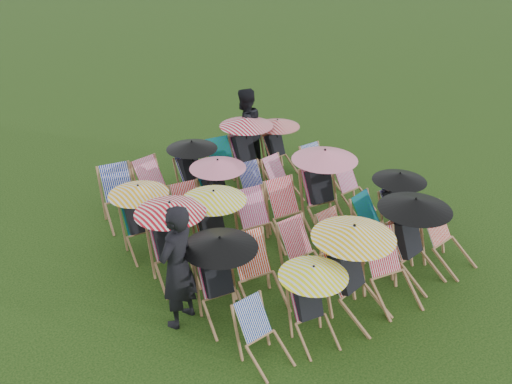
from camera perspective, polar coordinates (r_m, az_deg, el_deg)
ground at (r=10.40m, az=2.07°, el=-5.02°), size 100.00×100.00×0.00m
deckchair_0 at (r=7.82m, az=0.75°, el=-14.18°), size 0.58×0.79×0.82m
deckchair_1 at (r=8.07m, az=5.70°, el=-10.97°), size 0.97×1.03×1.15m
deckchair_2 at (r=8.49m, az=9.89°, el=-7.70°), size 1.23×1.33×1.45m
deckchair_3 at (r=9.01m, az=13.39°, el=-7.74°), size 0.85×1.06×1.03m
deckchair_4 at (r=9.49m, az=15.61°, el=-4.46°), size 1.17×1.25×1.39m
deckchair_5 at (r=10.10m, az=18.66°, el=-4.50°), size 0.72×0.95×0.98m
deckchair_6 at (r=8.36m, az=-3.53°, el=-8.55°), size 1.11×1.18×1.31m
deckchair_7 at (r=8.73m, az=0.29°, el=-8.18°), size 0.81×1.03×1.02m
deckchair_8 at (r=9.30m, az=4.91°, el=-6.10°), size 0.62×0.87×0.93m
deckchair_9 at (r=9.80m, az=8.39°, el=-4.72°), size 0.60×0.80×0.83m
deckchair_10 at (r=10.22m, az=12.03°, el=-3.23°), size 0.79×0.98×0.95m
deckchair_11 at (r=10.73m, az=14.19°, el=-1.00°), size 0.98×1.07×1.17m
deckchair_12 at (r=9.20m, az=-8.43°, el=-4.87°), size 1.14×1.21×1.35m
deckchair_13 at (r=9.58m, az=-4.12°, el=-3.43°), size 1.09×1.15×1.30m
deckchair_14 at (r=9.99m, az=0.30°, el=-3.15°), size 0.78×1.00×1.00m
deckchair_15 at (r=10.35m, az=3.41°, el=-2.02°), size 0.78×1.00×1.00m
deckchair_16 at (r=10.70m, az=6.81°, el=0.55°), size 1.23×1.31×1.46m
deckchair_17 at (r=11.46m, az=9.74°, el=0.42°), size 0.61×0.83×0.88m
deckchair_18 at (r=10.04m, az=-11.48°, el=-2.58°), size 1.04×1.10×1.23m
deckchair_19 at (r=10.44m, az=-6.53°, el=-2.15°), size 0.75×0.93×0.91m
deckchair_20 at (r=10.72m, az=-3.62°, el=0.12°), size 1.06×1.13×1.26m
deckchair_21 at (r=11.27m, az=0.06°, el=0.32°), size 0.65×0.85×0.87m
deckchair_22 at (r=11.64m, az=2.69°, el=1.19°), size 0.66×0.85×0.85m
deckchair_23 at (r=12.17m, az=6.41°, el=2.35°), size 0.59×0.82×0.87m
deckchair_24 at (r=11.08m, az=-13.33°, el=-0.53°), size 0.85×1.06×1.03m
deckchair_25 at (r=11.37m, az=-9.77°, el=0.49°), size 0.79×1.00×0.99m
deckchair_26 at (r=11.64m, az=-6.22°, el=2.25°), size 1.03×1.09×1.22m
deckchair_27 at (r=12.08m, az=-3.08°, el=2.61°), size 0.79×1.00×0.99m
deckchair_28 at (r=12.38m, az=-0.85°, el=4.44°), size 1.16×1.20×1.37m
deckchair_29 at (r=12.80m, az=2.25°, el=4.74°), size 1.00×1.04×1.18m
person_left at (r=8.16m, az=-7.87°, el=-7.43°), size 0.83×0.72×1.93m
person_rear at (r=12.74m, az=-1.14°, el=6.22°), size 0.98×0.80×1.89m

